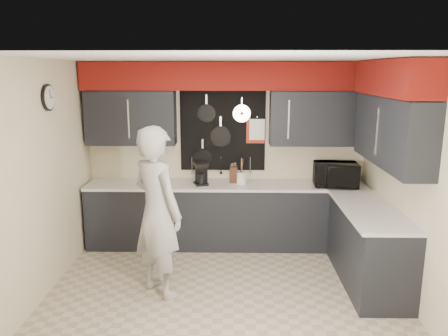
{
  "coord_description": "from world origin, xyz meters",
  "views": [
    {
      "loc": [
        0.09,
        -4.5,
        2.49
      ],
      "look_at": [
        -0.01,
        0.5,
        1.36
      ],
      "focal_mm": 35.0,
      "sensor_mm": 36.0,
      "label": 1
    }
  ],
  "objects_px": {
    "knife_block": "(233,175)",
    "coffee_maker": "(201,173)",
    "microwave": "(335,174)",
    "person": "(157,212)",
    "utensil_crock": "(241,178)"
  },
  "relations": [
    {
      "from": "knife_block",
      "to": "coffee_maker",
      "type": "relative_size",
      "value": 0.73
    },
    {
      "from": "microwave",
      "to": "person",
      "type": "bearing_deg",
      "value": -146.02
    },
    {
      "from": "person",
      "to": "microwave",
      "type": "bearing_deg",
      "value": -107.16
    },
    {
      "from": "knife_block",
      "to": "coffee_maker",
      "type": "distance_m",
      "value": 0.47
    },
    {
      "from": "knife_block",
      "to": "utensil_crock",
      "type": "height_order",
      "value": "knife_block"
    },
    {
      "from": "microwave",
      "to": "knife_block",
      "type": "xyz_separation_m",
      "value": [
        -1.4,
        0.15,
        -0.05
      ]
    },
    {
      "from": "coffee_maker",
      "to": "person",
      "type": "distance_m",
      "value": 1.41
    },
    {
      "from": "knife_block",
      "to": "utensil_crock",
      "type": "distance_m",
      "value": 0.14
    },
    {
      "from": "knife_block",
      "to": "person",
      "type": "height_order",
      "value": "person"
    },
    {
      "from": "microwave",
      "to": "coffee_maker",
      "type": "height_order",
      "value": "microwave"
    },
    {
      "from": "microwave",
      "to": "knife_block",
      "type": "height_order",
      "value": "microwave"
    },
    {
      "from": "knife_block",
      "to": "coffee_maker",
      "type": "height_order",
      "value": "coffee_maker"
    },
    {
      "from": "utensil_crock",
      "to": "person",
      "type": "xyz_separation_m",
      "value": [
        -0.95,
        -1.38,
        -0.04
      ]
    },
    {
      "from": "coffee_maker",
      "to": "microwave",
      "type": "bearing_deg",
      "value": -20.3
    },
    {
      "from": "coffee_maker",
      "to": "person",
      "type": "xyz_separation_m",
      "value": [
        -0.38,
        -1.35,
        -0.13
      ]
    }
  ]
}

